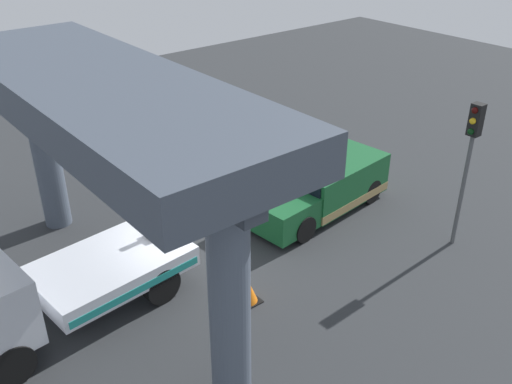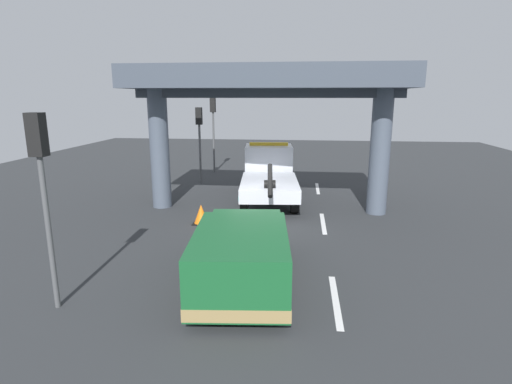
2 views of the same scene
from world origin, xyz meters
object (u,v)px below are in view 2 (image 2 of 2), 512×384
Objects in this scene: tow_truck_white at (269,172)px; traffic_light_mid at (213,118)px; traffic_cone_orange at (201,215)px; traffic_light_far at (199,129)px; traffic_light_near at (42,170)px; towed_van_green at (242,255)px.

traffic_light_mid is (6.10, 3.95, 2.17)m from tow_truck_white.
tow_truck_white is 5.03m from traffic_cone_orange.
traffic_light_far is 0.89× the size of traffic_light_mid.
traffic_light_mid is at bearing -0.00° from traffic_light_near.
traffic_light_near is 17.00m from traffic_light_mid.
traffic_light_near is at bearing 180.00° from traffic_light_far.
tow_truck_white reaches higher than traffic_cone_orange.
traffic_light_mid reaches higher than traffic_cone_orange.
towed_van_green is 1.16× the size of traffic_light_mid.
traffic_light_mid is at bearing 9.47° from traffic_cone_orange.
traffic_cone_orange is at bearing 153.74° from tow_truck_white.
traffic_light_far reaches higher than traffic_cone_orange.
traffic_cone_orange is (-7.05, -1.76, -2.66)m from traffic_light_far.
traffic_cone_orange is at bearing -15.26° from traffic_light_near.
traffic_light_mid is at bearing -0.00° from traffic_light_far.
towed_van_green is 1.30× the size of traffic_light_far.
traffic_light_mid reaches higher than traffic_light_near.
traffic_light_far is (11.89, 4.03, 2.23)m from towed_van_green.
tow_truck_white is at bearing -19.94° from traffic_light_near.
traffic_light_far is 7.74m from traffic_cone_orange.
traffic_light_far is 3.52m from traffic_light_mid.
tow_truck_white reaches higher than towed_van_green.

